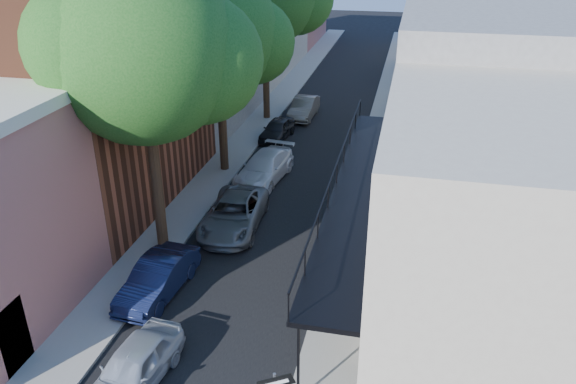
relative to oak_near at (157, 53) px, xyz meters
The scene contains 13 objects.
road_surface 21.52m from the oak_near, 80.32° to the left, with size 6.00×64.00×0.01m, color black.
sidewalk_left 21.24m from the oak_near, 91.84° to the left, with size 2.00×64.00×0.12m, color gray.
sidewalk_right 22.47m from the oak_near, 69.53° to the left, with size 2.00×64.00×0.12m, color gray.
buildings_left 19.65m from the oak_near, 107.78° to the left, with size 10.10×59.10×12.00m.
buildings_right 23.12m from the oak_near, 57.26° to the left, with size 9.80×55.00×10.00m.
oak_near is the anchor object (origin of this frame).
oak_mid 8.01m from the oak_near, 90.37° to the left, with size 6.60×6.00×10.20m.
parked_car_a 10.68m from the oak_near, 75.50° to the right, with size 1.54×3.82×1.30m, color #A0A7B1.
parked_car_b 7.99m from the oak_near, 76.76° to the right, with size 1.42×4.06×1.34m, color #121938.
parked_car_c 7.68m from the oak_near, 43.13° to the left, with size 2.29×4.97×1.38m, color slate.
parked_car_d 10.23m from the oak_near, 74.34° to the left, with size 1.95×4.79×1.39m, color white.
parked_car_e 15.06m from the oak_near, 84.92° to the left, with size 1.44×3.58×1.22m, color black.
parked_car_f 19.12m from the oak_near, 83.62° to the left, with size 1.44×4.14×1.36m, color slate.
Camera 1 is at (5.53, -8.28, 12.05)m, focal length 35.00 mm.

